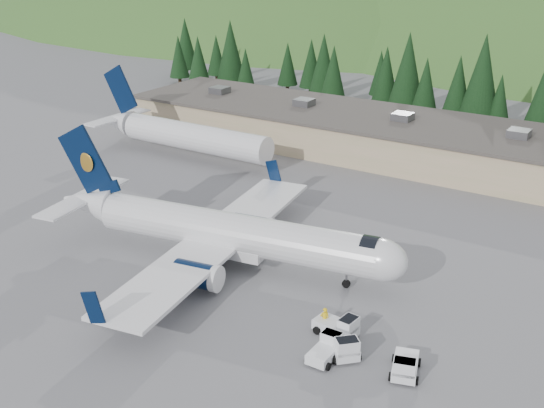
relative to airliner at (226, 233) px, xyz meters
The scene contains 10 objects.
ground 3.23m from the airliner, ahead, with size 600.00×600.00×0.00m, color slate.
airliner is the anchor object (origin of this frame).
second_airliner 32.61m from the airliner, 137.19° to the left, with size 27.50×11.00×10.05m.
baggage_tug_a 15.29m from the airliner, 19.89° to the right, with size 3.46×2.28×1.76m.
baggage_tug_b 17.42m from the airliner, 25.02° to the right, with size 3.61×3.64×1.82m.
baggage_tug_c 17.05m from the airliner, 28.91° to the right, with size 1.87×3.08×1.64m.
terminal_building 38.37m from the airliner, 96.00° to the left, with size 71.00×17.00×6.10m.
baggage_tug_d 21.68m from the airliner, 19.57° to the right, with size 2.71×3.60×1.74m.
ramp_worker 14.02m from the airliner, 21.35° to the right, with size 0.69×0.46×1.90m, color yellow.
tree_line 60.23m from the airliner, 83.50° to the left, with size 112.28×17.79×14.44m.
Camera 1 is at (32.62, -45.07, 28.29)m, focal length 45.00 mm.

